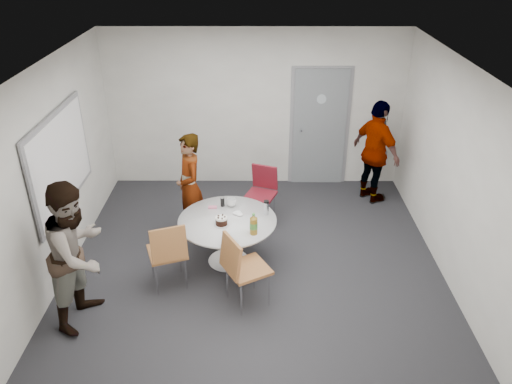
{
  "coord_description": "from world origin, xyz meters",
  "views": [
    {
      "loc": [
        0.04,
        -5.57,
        4.09
      ],
      "look_at": [
        0.02,
        0.25,
        0.97
      ],
      "focal_mm": 35.0,
      "sensor_mm": 36.0,
      "label": 1
    }
  ],
  "objects_px": {
    "chair_near_left": "(168,250)",
    "chair_near_right": "(240,264)",
    "whiteboard": "(61,160)",
    "person_left": "(78,253)",
    "table": "(229,226)",
    "person_right": "(376,153)",
    "door": "(319,128)",
    "chair_far": "(262,188)",
    "person_main": "(190,187)"
  },
  "relations": [
    {
      "from": "chair_near_right",
      "to": "chair_far",
      "type": "xyz_separation_m",
      "value": [
        0.27,
        2.02,
        -0.06
      ]
    },
    {
      "from": "chair_near_right",
      "to": "person_right",
      "type": "xyz_separation_m",
      "value": [
        2.11,
        2.65,
        0.26
      ]
    },
    {
      "from": "chair_near_left",
      "to": "person_right",
      "type": "height_order",
      "value": "person_right"
    },
    {
      "from": "chair_near_right",
      "to": "person_main",
      "type": "distance_m",
      "value": 1.77
    },
    {
      "from": "whiteboard",
      "to": "chair_near_right",
      "type": "height_order",
      "value": "whiteboard"
    },
    {
      "from": "person_main",
      "to": "person_right",
      "type": "xyz_separation_m",
      "value": [
        2.88,
        1.07,
        0.07
      ]
    },
    {
      "from": "chair_far",
      "to": "person_right",
      "type": "relative_size",
      "value": 0.51
    },
    {
      "from": "person_main",
      "to": "person_left",
      "type": "relative_size",
      "value": 0.9
    },
    {
      "from": "chair_far",
      "to": "person_right",
      "type": "xyz_separation_m",
      "value": [
        1.84,
        0.63,
        0.32
      ]
    },
    {
      "from": "chair_near_right",
      "to": "whiteboard",
      "type": "bearing_deg",
      "value": -143.26
    },
    {
      "from": "chair_far",
      "to": "person_right",
      "type": "distance_m",
      "value": 1.97
    },
    {
      "from": "door",
      "to": "person_right",
      "type": "bearing_deg",
      "value": -37.93
    },
    {
      "from": "chair_near_left",
      "to": "chair_near_right",
      "type": "relative_size",
      "value": 0.98
    },
    {
      "from": "person_main",
      "to": "chair_near_left",
      "type": "bearing_deg",
      "value": -27.9
    },
    {
      "from": "whiteboard",
      "to": "person_right",
      "type": "xyz_separation_m",
      "value": [
        4.41,
        1.62,
        -0.59
      ]
    },
    {
      "from": "whiteboard",
      "to": "chair_near_right",
      "type": "bearing_deg",
      "value": -24.17
    },
    {
      "from": "table",
      "to": "person_left",
      "type": "height_order",
      "value": "person_left"
    },
    {
      "from": "door",
      "to": "chair_far",
      "type": "relative_size",
      "value": 2.4
    },
    {
      "from": "whiteboard",
      "to": "chair_far",
      "type": "height_order",
      "value": "whiteboard"
    },
    {
      "from": "person_main",
      "to": "person_right",
      "type": "relative_size",
      "value": 0.92
    },
    {
      "from": "chair_near_left",
      "to": "person_left",
      "type": "height_order",
      "value": "person_left"
    },
    {
      "from": "door",
      "to": "person_main",
      "type": "bearing_deg",
      "value": -139.52
    },
    {
      "from": "chair_near_left",
      "to": "chair_far",
      "type": "distance_m",
      "value": 2.07
    },
    {
      "from": "chair_near_left",
      "to": "chair_near_right",
      "type": "height_order",
      "value": "chair_near_right"
    },
    {
      "from": "person_left",
      "to": "whiteboard",
      "type": "bearing_deg",
      "value": 36.7
    },
    {
      "from": "door",
      "to": "chair_near_left",
      "type": "bearing_deg",
      "value": -125.62
    },
    {
      "from": "door",
      "to": "table",
      "type": "xyz_separation_m",
      "value": [
        -1.43,
        -2.45,
        -0.44
      ]
    },
    {
      "from": "person_main",
      "to": "person_left",
      "type": "bearing_deg",
      "value": -52.12
    },
    {
      "from": "door",
      "to": "person_left",
      "type": "relative_size",
      "value": 1.2
    },
    {
      "from": "door",
      "to": "chair_near_right",
      "type": "xyz_separation_m",
      "value": [
        -1.26,
        -3.31,
        -0.43
      ]
    },
    {
      "from": "chair_far",
      "to": "person_left",
      "type": "distance_m",
      "value": 3.05
    },
    {
      "from": "whiteboard",
      "to": "chair_near_right",
      "type": "relative_size",
      "value": 1.96
    },
    {
      "from": "person_left",
      "to": "person_right",
      "type": "relative_size",
      "value": 1.03
    },
    {
      "from": "chair_near_left",
      "to": "person_right",
      "type": "bearing_deg",
      "value": 18.12
    },
    {
      "from": "table",
      "to": "person_left",
      "type": "xyz_separation_m",
      "value": [
        -1.62,
        -1.06,
        0.29
      ]
    },
    {
      "from": "door",
      "to": "chair_near_right",
      "type": "bearing_deg",
      "value": -110.79
    },
    {
      "from": "door",
      "to": "person_right",
      "type": "xyz_separation_m",
      "value": [
        0.85,
        -0.66,
        -0.17
      ]
    },
    {
      "from": "table",
      "to": "person_main",
      "type": "bearing_deg",
      "value": 129.49
    },
    {
      "from": "door",
      "to": "chair_far",
      "type": "distance_m",
      "value": 1.7
    },
    {
      "from": "door",
      "to": "chair_near_left",
      "type": "distance_m",
      "value": 3.73
    },
    {
      "from": "person_main",
      "to": "person_left",
      "type": "height_order",
      "value": "person_left"
    },
    {
      "from": "chair_near_left",
      "to": "chair_near_right",
      "type": "xyz_separation_m",
      "value": [
        0.9,
        -0.31,
        0.01
      ]
    },
    {
      "from": "whiteboard",
      "to": "table",
      "type": "height_order",
      "value": "whiteboard"
    },
    {
      "from": "door",
      "to": "person_left",
      "type": "height_order",
      "value": "door"
    },
    {
      "from": "chair_near_right",
      "to": "person_main",
      "type": "bearing_deg",
      "value": 176.79
    },
    {
      "from": "chair_near_right",
      "to": "table",
      "type": "bearing_deg",
      "value": 162.34
    },
    {
      "from": "table",
      "to": "person_right",
      "type": "bearing_deg",
      "value": 38.07
    },
    {
      "from": "table",
      "to": "person_right",
      "type": "distance_m",
      "value": 2.91
    },
    {
      "from": "chair_near_left",
      "to": "person_left",
      "type": "relative_size",
      "value": 0.54
    },
    {
      "from": "whiteboard",
      "to": "person_left",
      "type": "bearing_deg",
      "value": -67.4
    }
  ]
}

